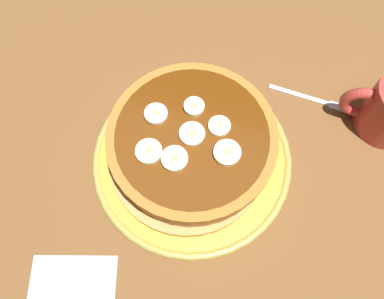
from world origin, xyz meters
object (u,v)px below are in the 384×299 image
object	(u,v)px
banana_slice_2	(149,152)
banana_slice_0	(195,137)
banana_slice_3	(194,107)
banana_slice_1	(175,159)
banana_slice_6	(156,114)
plate	(192,159)
pancake_stack	(191,149)
fork	(315,100)
banana_slice_4	(219,126)
banana_slice_5	(227,153)

from	to	relation	value
banana_slice_2	banana_slice_0	bearing A→B (deg)	-147.04
banana_slice_0	banana_slice_3	distance (cm)	4.06
banana_slice_2	banana_slice_1	bearing A→B (deg)	175.65
banana_slice_0	banana_slice_6	bearing A→B (deg)	-19.56
plate	pancake_stack	world-z (taller)	pancake_stack
banana_slice_1	fork	world-z (taller)	banana_slice_1
pancake_stack	banana_slice_4	size ratio (longest dim) A/B	8.01
banana_slice_4	banana_slice_6	distance (cm)	7.99
plate	banana_slice_6	world-z (taller)	banana_slice_6
pancake_stack	banana_slice_4	xyz separation A→B (cm)	(-3.06, -2.17, 3.96)
banana_slice_3	fork	size ratio (longest dim) A/B	0.20
banana_slice_4	banana_slice_6	world-z (taller)	banana_slice_6
banana_slice_0	pancake_stack	bearing A→B (deg)	12.34
pancake_stack	plate	bearing A→B (deg)	-96.21
banana_slice_1	banana_slice_4	size ratio (longest dim) A/B	1.16
pancake_stack	banana_slice_0	size ratio (longest dim) A/B	7.01
banana_slice_1	banana_slice_6	world-z (taller)	banana_slice_1
banana_slice_0	banana_slice_5	world-z (taller)	banana_slice_5
banana_slice_3	banana_slice_4	size ratio (longest dim) A/B	0.94
pancake_stack	banana_slice_4	distance (cm)	5.46
banana_slice_0	banana_slice_3	bearing A→B (deg)	-76.26
banana_slice_0	banana_slice_4	distance (cm)	3.36
banana_slice_1	banana_slice_5	world-z (taller)	same
pancake_stack	banana_slice_5	xyz separation A→B (cm)	(-4.65, 1.14, 4.09)
plate	banana_slice_1	world-z (taller)	banana_slice_1
banana_slice_0	banana_slice_1	xyz separation A→B (cm)	(1.65, 3.40, 0.11)
banana_slice_4	fork	world-z (taller)	banana_slice_4
plate	banana_slice_0	size ratio (longest dim) A/B	8.84
banana_slice_6	fork	xyz separation A→B (cm)	(-21.19, -12.46, -9.15)
banana_slice_0	banana_slice_3	size ratio (longest dim) A/B	1.22
plate	banana_slice_2	world-z (taller)	banana_slice_2
plate	fork	size ratio (longest dim) A/B	2.15
pancake_stack	banana_slice_0	bearing A→B (deg)	-167.66
pancake_stack	fork	distance (cm)	22.35
banana_slice_1	fork	xyz separation A→B (cm)	(-17.49, -17.76, -9.24)
pancake_stack	banana_slice_5	bearing A→B (deg)	166.21
banana_slice_0	banana_slice_3	world-z (taller)	banana_slice_3
banana_slice_6	fork	distance (cm)	26.23
banana_slice_5	plate	bearing A→B (deg)	-17.97
plate	banana_slice_1	bearing A→B (deg)	70.95
banana_slice_5	fork	size ratio (longest dim) A/B	0.25
banana_slice_4	banana_slice_5	size ratio (longest dim) A/B	0.84
pancake_stack	banana_slice_3	size ratio (longest dim) A/B	8.51
banana_slice_6	banana_slice_4	bearing A→B (deg)	-178.70
banana_slice_6	fork	bearing A→B (deg)	-149.54
plate	banana_slice_4	size ratio (longest dim) A/B	10.10
pancake_stack	banana_slice_2	bearing A→B (deg)	34.57
pancake_stack	banana_slice_3	world-z (taller)	banana_slice_3
banana_slice_3	banana_slice_1	bearing A→B (deg)	84.69
banana_slice_6	plate	bearing A→B (deg)	161.75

